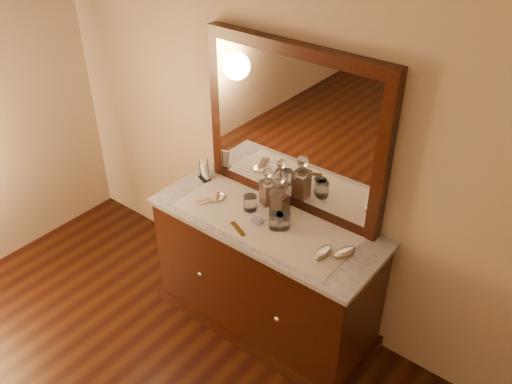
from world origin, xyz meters
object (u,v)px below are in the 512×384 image
Objects in this scene: brush_near at (323,253)px; hand_mirror_inner at (215,199)px; mirror_frame at (293,129)px; decanter_right at (280,198)px; decanter_left at (268,190)px; pin_dish at (257,221)px; napkin_rack at (204,171)px; brush_far at (344,253)px; hand_mirror_outer at (215,197)px; comb at (238,229)px; dresser_cabinet at (266,275)px.

brush_near reaches higher than hand_mirror_inner.
decanter_right is at bearing -79.75° from mirror_frame.
pin_dish is at bearing -70.40° from decanter_left.
decanter_right reaches higher than pin_dish.
decanter_right is 0.44m from hand_mirror_inner.
napkin_rack reaches higher than brush_far.
hand_mirror_inner is (0.02, -0.02, -0.00)m from hand_mirror_outer.
pin_dish is at bearing -111.70° from decanter_right.
brush_far is at bearing 5.39° from pin_dish.
comb is (-0.07, -0.42, -0.49)m from mirror_frame.
decanter_left is (-0.07, 0.19, 0.09)m from pin_dish.
hand_mirror_inner is (0.22, -0.15, -0.05)m from napkin_rack.
comb is 0.49× the size of decanter_right.
comb is at bearing -99.39° from mirror_frame.
pin_dish is 0.48× the size of brush_far.
hand_mirror_inner is (-0.81, 0.03, -0.01)m from brush_near.
decanter_left is at bearing 28.13° from hand_mirror_outer.
mirror_frame reaches higher than brush_near.
hand_mirror_inner is (-0.28, -0.18, -0.09)m from decanter_left.
napkin_rack is 0.50m from decanter_left.
dresser_cabinet is 9.66× the size of comb.
hand_mirror_outer is at bearing -165.00° from decanter_right.
comb is at bearing -24.35° from hand_mirror_inner.
dresser_cabinet is 5.58× the size of decanter_left.
napkin_rack reaches higher than pin_dish.
decanter_right is 0.45m from brush_near.
dresser_cabinet is at bearing -10.08° from napkin_rack.
mirror_frame is 16.29× the size of pin_dish.
brush_far reaches higher than hand_mirror_outer.
dresser_cabinet is at bearing 60.64° from pin_dish.
comb reaches higher than dresser_cabinet.
brush_far reaches higher than hand_mirror_inner.
hand_mirror_inner reaches higher than dresser_cabinet.
dresser_cabinet is 0.78m from napkin_rack.
pin_dish is 0.13m from comb.
hand_mirror_outer is (-0.36, 0.03, 0.00)m from pin_dish.
decanter_left is at bearing -131.53° from mirror_frame.
mirror_frame is 0.57m from pin_dish.
decanter_left reaches higher than pin_dish.
brush_near is at bearing -3.70° from hand_mirror_outer.
mirror_frame is 8.46× the size of napkin_rack.
pin_dish is (-0.03, -0.30, -0.49)m from mirror_frame.
mirror_frame reaches higher than comb.
napkin_rack is (-0.60, 0.11, 0.50)m from dresser_cabinet.
dresser_cabinet is 0.45m from pin_dish.
hand_mirror_outer is (-0.39, -0.27, -0.49)m from mirror_frame.
napkin_rack is 0.57× the size of decanter_left.
hand_mirror_outer is at bearing 176.87° from comb.
decanter_right is (0.62, -0.01, 0.06)m from napkin_rack.
napkin_rack is at bearing 170.13° from brush_near.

